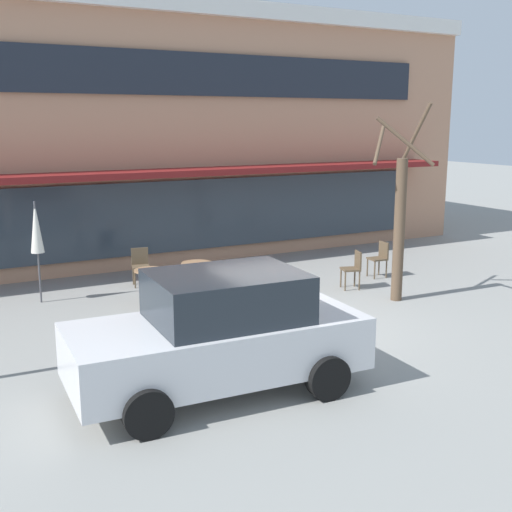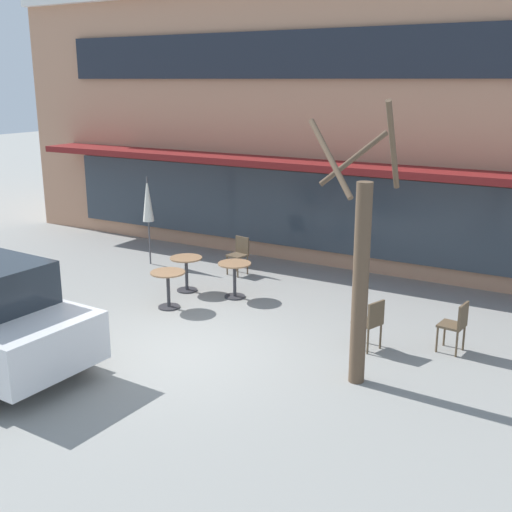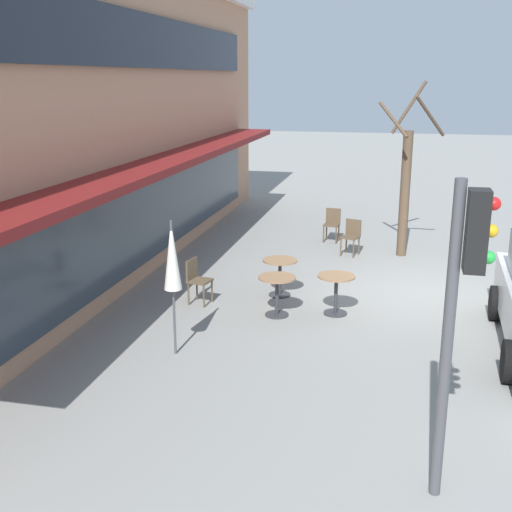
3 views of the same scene
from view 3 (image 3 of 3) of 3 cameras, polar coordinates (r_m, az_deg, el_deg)
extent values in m
plane|color=gray|center=(13.61, 14.54, -3.35)|extent=(80.00, 80.00, 0.00)
cube|color=maroon|center=(13.90, -7.96, 8.21)|extent=(16.72, 1.10, 0.16)
cube|color=#1E232D|center=(13.99, -10.34, 18.39)|extent=(15.74, 0.10, 1.10)
cube|color=#2D3842|center=(14.28, -9.62, 3.44)|extent=(15.74, 0.10, 1.90)
cylinder|color=#333338|center=(12.23, 7.05, -5.06)|extent=(0.44, 0.44, 0.03)
cylinder|color=#333338|center=(12.10, 7.11, -3.44)|extent=(0.07, 0.07, 0.70)
cylinder|color=#99704C|center=(11.99, 7.17, -1.79)|extent=(0.70, 0.70, 0.03)
cylinder|color=#333338|center=(13.14, 2.12, -3.45)|extent=(0.44, 0.44, 0.03)
cylinder|color=#333338|center=(13.03, 2.14, -1.93)|extent=(0.07, 0.07, 0.70)
cylinder|color=#99704C|center=(12.92, 2.15, -0.39)|extent=(0.70, 0.70, 0.03)
cylinder|color=#333338|center=(12.07, 1.86, -5.23)|extent=(0.44, 0.44, 0.03)
cylinder|color=#333338|center=(11.94, 1.88, -3.59)|extent=(0.07, 0.07, 0.70)
cylinder|color=#99704C|center=(11.83, 1.89, -1.92)|extent=(0.70, 0.70, 0.03)
cylinder|color=#4C4C51|center=(10.15, -7.37, -2.93)|extent=(0.04, 0.04, 2.20)
cone|color=silver|center=(9.99, -7.47, 0.06)|extent=(0.28, 0.28, 1.10)
cylinder|color=brown|center=(12.72, -3.93, -3.14)|extent=(0.04, 0.04, 0.45)
cylinder|color=brown|center=(12.43, -4.66, -3.60)|extent=(0.04, 0.04, 0.45)
cylinder|color=brown|center=(12.87, -5.27, -2.94)|extent=(0.04, 0.04, 0.45)
cylinder|color=brown|center=(12.59, -6.02, -3.39)|extent=(0.04, 0.04, 0.45)
cube|color=brown|center=(12.58, -5.00, -2.21)|extent=(0.47, 0.47, 0.04)
cube|color=brown|center=(12.59, -5.74, -1.15)|extent=(0.40, 0.12, 0.40)
cylinder|color=brown|center=(15.95, 8.66, 0.61)|extent=(0.04, 0.04, 0.45)
cylinder|color=brown|center=(16.07, 7.54, 0.77)|extent=(0.04, 0.04, 0.45)
cylinder|color=brown|center=(16.25, 9.12, 0.87)|extent=(0.04, 0.04, 0.45)
cylinder|color=brown|center=(16.38, 8.03, 1.03)|extent=(0.04, 0.04, 0.45)
cube|color=brown|center=(16.10, 8.37, 1.66)|extent=(0.51, 0.51, 0.04)
cube|color=brown|center=(16.21, 8.65, 2.55)|extent=(0.17, 0.39, 0.40)
cylinder|color=brown|center=(17.25, 7.13, 1.81)|extent=(0.04, 0.04, 0.45)
cylinder|color=brown|center=(17.32, 6.03, 1.90)|extent=(0.04, 0.04, 0.45)
cylinder|color=brown|center=(17.57, 7.37, 2.06)|extent=(0.04, 0.04, 0.45)
cylinder|color=brown|center=(17.64, 6.29, 2.15)|extent=(0.04, 0.04, 0.45)
cube|color=brown|center=(17.39, 6.73, 2.76)|extent=(0.44, 0.44, 0.04)
cube|color=brown|center=(17.51, 6.88, 3.59)|extent=(0.09, 0.40, 0.40)
cylinder|color=black|center=(10.14, 21.67, -8.73)|extent=(0.65, 0.25, 0.64)
cylinder|color=black|center=(12.55, 20.56, -3.94)|extent=(0.65, 0.25, 0.64)
cylinder|color=brown|center=(16.15, 13.08, 5.36)|extent=(0.24, 0.24, 3.08)
cylinder|color=brown|center=(16.30, 13.43, 12.71)|extent=(0.14, 0.80, 1.27)
cylinder|color=brown|center=(15.61, 12.11, 11.78)|extent=(0.83, 0.76, 0.80)
cylinder|color=brown|center=(15.61, 15.23, 11.92)|extent=(1.00, 0.78, 0.99)
cylinder|color=#47474C|center=(6.77, 16.60, -7.72)|extent=(0.12, 0.12, 3.40)
cube|color=black|center=(6.42, 19.03, 2.10)|extent=(0.26, 0.20, 0.80)
sphere|color=red|center=(6.39, 20.40, 4.38)|extent=(0.13, 0.13, 0.13)
sphere|color=gold|center=(6.44, 20.18, 2.11)|extent=(0.13, 0.13, 0.13)
sphere|color=green|center=(6.50, 19.97, -0.12)|extent=(0.13, 0.13, 0.13)
camera|label=1|loc=(12.59, 70.39, 3.26)|focal=45.00mm
camera|label=2|loc=(20.98, 38.28, 12.84)|focal=45.00mm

